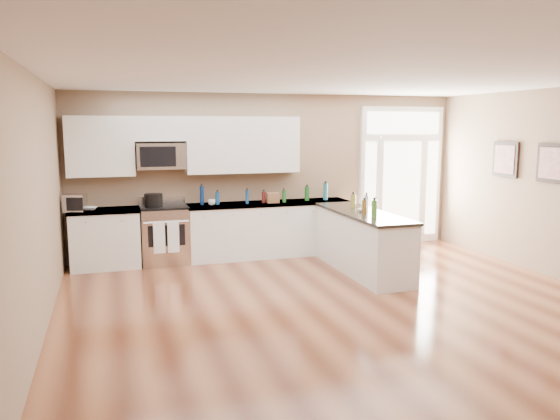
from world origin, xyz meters
name	(u,v)px	position (x,y,z in m)	size (l,w,h in m)	color
ground	(374,328)	(0.00, 0.00, 0.00)	(8.00, 8.00, 0.00)	#592B19
room_shell	(378,176)	(0.00, 0.00, 1.71)	(8.00, 8.00, 8.00)	#8C7258
back_cabinet_left	(105,240)	(-2.87, 3.69, 0.44)	(1.10, 0.66, 0.94)	white
back_cabinet_right	(269,231)	(-0.16, 3.69, 0.44)	(2.85, 0.66, 0.94)	white
peninsula_cabinet	(362,244)	(0.93, 2.24, 0.43)	(0.69, 2.32, 0.94)	white
upper_cabinet_left	(100,146)	(-2.88, 3.83, 1.93)	(1.04, 0.33, 0.95)	white
upper_cabinet_right	(243,145)	(-0.57, 3.83, 1.93)	(1.94, 0.33, 0.95)	white
upper_cabinet_short	(160,129)	(-1.95, 3.83, 2.20)	(0.82, 0.33, 0.40)	white
microwave	(161,156)	(-1.95, 3.80, 1.76)	(0.78, 0.41, 0.42)	silver
entry_door	(401,176)	(2.55, 3.95, 1.30)	(1.70, 0.10, 2.60)	white
wall_art_near	(505,159)	(3.47, 2.20, 1.70)	(0.05, 0.58, 0.58)	black
wall_art_far	(552,163)	(3.47, 1.20, 1.70)	(0.05, 0.58, 0.58)	black
kitchen_range	(165,234)	(-1.94, 3.69, 0.48)	(0.76, 0.68, 1.08)	silver
stockpot	(153,200)	(-2.10, 3.67, 1.06)	(0.29, 0.29, 0.23)	black
toaster_oven	(75,203)	(-3.28, 3.58, 1.07)	(0.31, 0.25, 0.27)	silver
cardboard_box	(273,198)	(-0.10, 3.62, 1.02)	(0.21, 0.15, 0.17)	brown
bowl_left	(91,208)	(-3.06, 3.70, 0.96)	(0.19, 0.19, 0.05)	white
bowl_peninsula	(363,210)	(0.92, 2.24, 0.96)	(0.16, 0.16, 0.05)	white
cup_counter	(212,202)	(-1.16, 3.64, 0.99)	(0.12, 0.12, 0.09)	white
counter_bottles	(303,198)	(0.27, 3.14, 1.06)	(2.40, 2.13, 0.31)	#19591E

